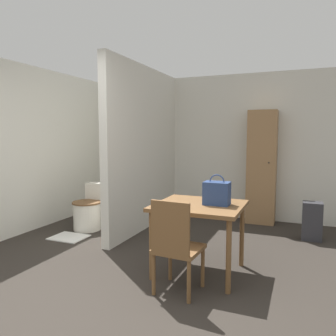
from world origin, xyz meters
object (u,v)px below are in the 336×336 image
at_px(dining_table, 199,212).
at_px(handbag, 217,193).
at_px(wooden_cabinet, 262,167).
at_px(space_heater, 312,221).
at_px(toilet, 89,211).
at_px(wooden_chair, 176,244).

distance_m(dining_table, handbag, 0.28).
bearing_deg(wooden_cabinet, handbag, -94.78).
bearing_deg(wooden_cabinet, space_heater, -40.12).
bearing_deg(space_heater, wooden_cabinet, 139.88).
bearing_deg(space_heater, dining_table, -124.70).
xyz_separation_m(handbag, space_heater, (0.97, 1.61, -0.60)).
height_order(toilet, handbag, handbag).
height_order(toilet, wooden_cabinet, wooden_cabinet).
bearing_deg(wooden_chair, space_heater, 65.11).
xyz_separation_m(wooden_chair, handbag, (0.23, 0.58, 0.39)).
distance_m(wooden_chair, toilet, 2.49).
relative_size(dining_table, toilet, 1.30).
bearing_deg(wooden_cabinet, toilet, -150.15).
relative_size(handbag, space_heater, 0.60).
bearing_deg(handbag, toilet, 158.78).
bearing_deg(toilet, space_heater, 13.02).
bearing_deg(wooden_chair, wooden_cabinet, 85.30).
relative_size(dining_table, wooden_chair, 1.01).
xyz_separation_m(wooden_chair, toilet, (-2.01, 1.45, -0.19)).
bearing_deg(dining_table, toilet, 156.31).
relative_size(dining_table, space_heater, 1.69).
xyz_separation_m(toilet, handbag, (2.24, -0.87, 0.58)).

